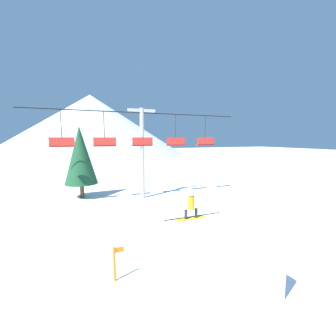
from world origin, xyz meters
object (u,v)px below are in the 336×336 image
(snow_ramp, at_px, (217,255))
(pine_tree_near, at_px, (80,155))
(trail_marker, at_px, (115,263))
(snowboarder, at_px, (191,205))

(snow_ramp, relative_size, pine_tree_near, 0.59)
(pine_tree_near, height_order, trail_marker, pine_tree_near)
(snow_ramp, bearing_deg, snowboarder, 99.59)
(snow_ramp, bearing_deg, trail_marker, 159.97)
(snowboarder, bearing_deg, trail_marker, -175.33)
(snowboarder, distance_m, pine_tree_near, 13.75)
(snowboarder, height_order, pine_tree_near, pine_tree_near)
(pine_tree_near, distance_m, trail_marker, 13.69)
(pine_tree_near, bearing_deg, trail_marker, -86.27)
(snow_ramp, height_order, snowboarder, snowboarder)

